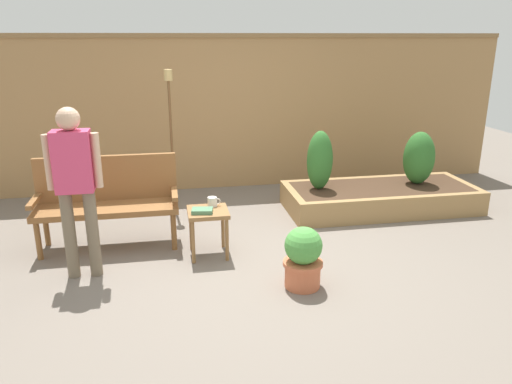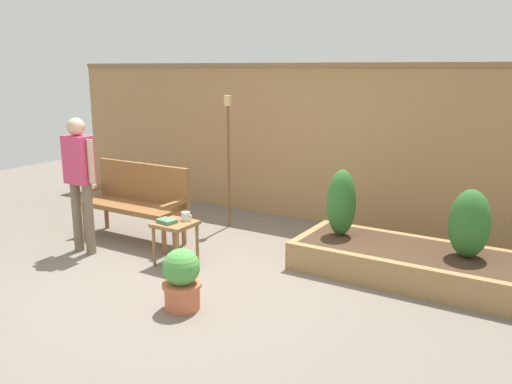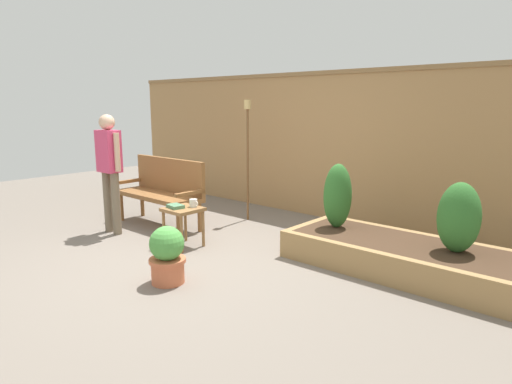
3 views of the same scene
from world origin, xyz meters
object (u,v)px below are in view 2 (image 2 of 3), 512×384
at_px(side_table, 175,230).
at_px(potted_boxwood, 182,279).
at_px(garden_bench, 137,196).
at_px(shrub_near_bench, 341,203).
at_px(shrub_far_corner, 470,224).
at_px(book_on_table, 167,221).
at_px(person_by_bench, 80,173).
at_px(cup_on_table, 186,216).
at_px(tiki_torch, 228,139).

distance_m(side_table, potted_boxwood, 1.12).
bearing_deg(garden_bench, potted_boxwood, -36.27).
height_order(shrub_near_bench, shrub_far_corner, shrub_near_bench).
height_order(book_on_table, person_by_bench, person_by_bench).
bearing_deg(person_by_bench, shrub_near_bench, 25.75).
bearing_deg(person_by_bench, shrub_far_corner, 17.84).
bearing_deg(cup_on_table, side_table, -117.51).
height_order(garden_bench, shrub_far_corner, shrub_far_corner).
relative_size(cup_on_table, person_by_bench, 0.09).
distance_m(side_table, cup_on_table, 0.18).
bearing_deg(garden_bench, person_by_bench, -103.41).
bearing_deg(book_on_table, potted_boxwood, -33.90).
bearing_deg(shrub_near_bench, garden_bench, -167.15).
xyz_separation_m(shrub_far_corner, tiki_torch, (-3.10, 0.43, 0.56)).
xyz_separation_m(book_on_table, shrub_far_corner, (2.86, 1.10, 0.14)).
distance_m(tiki_torch, person_by_bench, 1.93).
distance_m(book_on_table, tiki_torch, 1.69).
bearing_deg(shrub_far_corner, tiki_torch, 172.13).
bearing_deg(tiki_torch, side_table, -78.37).
height_order(cup_on_table, book_on_table, cup_on_table).
height_order(shrub_far_corner, tiki_torch, tiki_torch).
bearing_deg(person_by_bench, side_table, 11.60).
distance_m(book_on_table, person_by_bench, 1.21).
xyz_separation_m(side_table, potted_boxwood, (0.75, -0.82, -0.11)).
bearing_deg(garden_bench, shrub_near_bench, 12.85).
height_order(tiki_torch, person_by_bench, tiki_torch).
xyz_separation_m(potted_boxwood, tiki_torch, (-1.05, 2.28, 0.91)).
xyz_separation_m(potted_boxwood, person_by_bench, (-1.92, 0.58, 0.65)).
bearing_deg(person_by_bench, potted_boxwood, -16.65).
bearing_deg(side_table, person_by_bench, -168.40).
relative_size(potted_boxwood, shrub_near_bench, 0.76).
relative_size(side_table, shrub_near_bench, 0.65).
height_order(side_table, shrub_far_corner, shrub_far_corner).
relative_size(side_table, shrub_far_corner, 0.71).
relative_size(garden_bench, shrub_near_bench, 1.96).
relative_size(cup_on_table, potted_boxwood, 0.24).
relative_size(garden_bench, potted_boxwood, 2.58).
height_order(potted_boxwood, shrub_far_corner, shrub_far_corner).
height_order(shrub_far_corner, person_by_bench, person_by_bench).
bearing_deg(book_on_table, tiki_torch, 107.90).
bearing_deg(garden_bench, cup_on_table, -18.57).
height_order(book_on_table, shrub_near_bench, shrub_near_bench).
relative_size(side_table, book_on_table, 2.39).
bearing_deg(tiki_torch, cup_on_table, -75.02).
bearing_deg(garden_bench, shrub_far_corner, 8.46).
xyz_separation_m(side_table, cup_on_table, (0.06, 0.11, 0.13)).
bearing_deg(book_on_table, cup_on_table, 64.95).
relative_size(garden_bench, cup_on_table, 10.81).
relative_size(potted_boxwood, shrub_far_corner, 0.83).
relative_size(shrub_near_bench, person_by_bench, 0.47).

